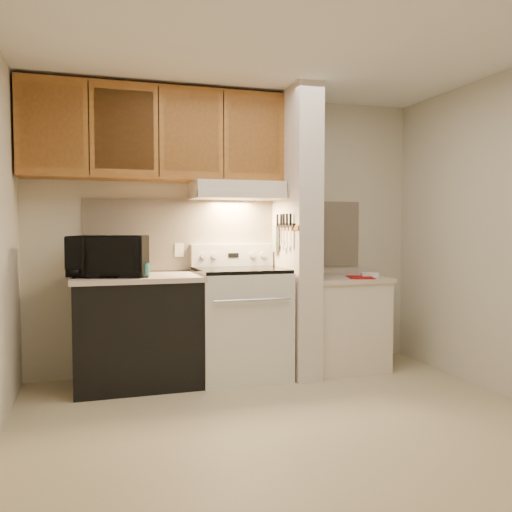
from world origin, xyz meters
name	(u,v)px	position (x,y,z in m)	size (l,w,h in m)	color
floor	(287,422)	(0.00, 0.00, 0.00)	(3.60, 3.60, 0.00)	#BEB08A
ceiling	(289,42)	(0.00, 0.00, 2.50)	(3.60, 3.60, 0.00)	white
wall_back	(231,233)	(0.00, 1.50, 1.25)	(3.60, 0.02, 2.50)	beige
wall_right	(511,235)	(1.80, 0.00, 1.25)	(0.02, 3.00, 2.50)	beige
backsplash	(231,235)	(0.00, 1.49, 1.24)	(2.60, 0.02, 0.63)	beige
range_body	(241,324)	(0.00, 1.16, 0.46)	(0.76, 0.65, 0.92)	silver
oven_window	(251,326)	(0.00, 0.84, 0.50)	(0.50, 0.01, 0.30)	black
oven_handle	(253,300)	(0.00, 0.80, 0.72)	(0.02, 0.02, 0.65)	silver
cooktop	(241,270)	(0.00, 1.16, 0.94)	(0.74, 0.64, 0.03)	black
range_backguard	(232,255)	(0.00, 1.44, 1.05)	(0.76, 0.08, 0.20)	silver
range_display	(233,255)	(0.00, 1.40, 1.05)	(0.10, 0.01, 0.04)	black
range_knob_left_outer	(203,256)	(-0.28, 1.40, 1.05)	(0.05, 0.05, 0.02)	silver
range_knob_left_inner	(214,256)	(-0.18, 1.40, 1.05)	(0.05, 0.05, 0.02)	silver
range_knob_right_inner	(253,255)	(0.18, 1.40, 1.05)	(0.05, 0.05, 0.02)	silver
range_knob_right_outer	(263,255)	(0.28, 1.40, 1.05)	(0.05, 0.05, 0.02)	silver
dishwasher_front	(137,333)	(-0.88, 1.17, 0.43)	(1.00, 0.63, 0.87)	black
left_countertop	(137,278)	(-0.88, 1.17, 0.89)	(1.04, 0.67, 0.04)	beige
spoon_rest	(133,277)	(-0.92, 0.97, 0.92)	(0.23, 0.07, 0.02)	black
teal_jar	(144,270)	(-0.83, 1.06, 0.96)	(0.10, 0.10, 0.11)	#28655E
outlet	(179,250)	(-0.48, 1.48, 1.10)	(0.08, 0.01, 0.12)	silver
microwave	(109,256)	(-1.10, 1.15, 1.07)	(0.59, 0.40, 0.33)	black
partition_pillar	(296,233)	(0.51, 1.15, 1.25)	(0.22, 0.70, 2.50)	beige
pillar_trim	(284,228)	(0.39, 1.15, 1.30)	(0.01, 0.70, 0.04)	#9C5F27
knife_strip	(285,225)	(0.39, 1.10, 1.32)	(0.02, 0.42, 0.04)	black
knife_blade_a	(291,237)	(0.38, 0.94, 1.22)	(0.01, 0.04, 0.16)	silver
knife_handle_a	(290,219)	(0.38, 0.94, 1.37)	(0.02, 0.02, 0.10)	black
knife_blade_b	(287,238)	(0.38, 1.02, 1.21)	(0.01, 0.04, 0.18)	silver
knife_handle_b	(287,219)	(0.38, 1.03, 1.37)	(0.02, 0.02, 0.10)	black
knife_blade_c	(283,239)	(0.38, 1.11, 1.20)	(0.01, 0.04, 0.20)	silver
knife_handle_c	(284,220)	(0.38, 1.10, 1.37)	(0.02, 0.02, 0.10)	black
knife_blade_d	(281,237)	(0.38, 1.17, 1.22)	(0.01, 0.04, 0.16)	silver
knife_handle_d	(281,220)	(0.38, 1.17, 1.37)	(0.02, 0.02, 0.10)	black
knife_blade_e	(278,238)	(0.38, 1.26, 1.21)	(0.01, 0.04, 0.18)	silver
knife_handle_e	(277,220)	(0.38, 1.27, 1.37)	(0.02, 0.02, 0.10)	black
oven_mitt	(276,239)	(0.38, 1.32, 1.20)	(0.03, 0.10, 0.24)	gray
right_cab_base	(342,325)	(0.97, 1.15, 0.40)	(0.70, 0.60, 0.81)	silver
right_countertop	(343,279)	(0.97, 1.15, 0.83)	(0.74, 0.64, 0.04)	beige
red_folder	(360,277)	(1.07, 1.00, 0.85)	(0.21, 0.29, 0.01)	#9A0A0C
white_box	(370,275)	(1.19, 1.05, 0.87)	(0.15, 0.10, 0.04)	white
range_hood	(237,191)	(0.00, 1.28, 1.62)	(0.78, 0.44, 0.15)	silver
hood_lip	(243,194)	(0.00, 1.07, 1.58)	(0.78, 0.04, 0.06)	silver
upper_cabinets	(156,135)	(-0.69, 1.32, 2.08)	(2.18, 0.33, 0.77)	#9C5F27
cab_door_a	(52,126)	(-1.51, 1.17, 2.08)	(0.46, 0.01, 0.63)	#9C5F27
cab_gap_a	(89,128)	(-1.23, 1.16, 2.08)	(0.01, 0.01, 0.73)	black
cab_door_b	(124,130)	(-0.96, 1.17, 2.08)	(0.46, 0.01, 0.63)	#9C5F27
cab_gap_b	(159,131)	(-0.69, 1.16, 2.08)	(0.01, 0.01, 0.73)	black
cab_door_c	(192,133)	(-0.42, 1.17, 2.08)	(0.46, 0.01, 0.63)	#9C5F27
cab_gap_c	(224,135)	(-0.14, 1.16, 2.08)	(0.01, 0.01, 0.73)	black
cab_door_d	(254,136)	(0.13, 1.17, 2.08)	(0.46, 0.01, 0.63)	#9C5F27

